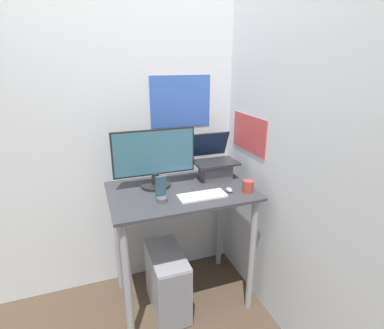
% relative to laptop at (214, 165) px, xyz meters
% --- Properties ---
extents(ground_plane, '(12.00, 12.00, 0.00)m').
position_rel_laptop_xyz_m(ground_plane, '(-0.32, -0.48, -1.03)').
color(ground_plane, '#473828').
extents(wall_back, '(6.00, 0.06, 2.60)m').
position_rel_laptop_xyz_m(wall_back, '(-0.32, 0.27, 0.27)').
color(wall_back, silver).
rests_on(wall_back, ground_plane).
extents(wall_side_right, '(0.06, 6.00, 2.60)m').
position_rel_laptop_xyz_m(wall_side_right, '(0.26, -0.48, 0.27)').
color(wall_side_right, silver).
rests_on(wall_side_right, ground_plane).
extents(desk, '(1.00, 0.66, 0.93)m').
position_rel_laptop_xyz_m(desk, '(-0.32, -0.15, -0.29)').
color(desk, '#333338').
rests_on(desk, ground_plane).
extents(laptop, '(0.33, 0.30, 0.34)m').
position_rel_laptop_xyz_m(laptop, '(0.00, 0.00, 0.00)').
color(laptop, '#4C4C51').
rests_on(laptop, desk).
extents(monitor, '(0.59, 0.22, 0.42)m').
position_rel_laptop_xyz_m(monitor, '(-0.48, -0.02, 0.11)').
color(monitor, black).
rests_on(monitor, desk).
extents(keyboard, '(0.32, 0.13, 0.02)m').
position_rel_laptop_xyz_m(keyboard, '(-0.22, -0.30, -0.09)').
color(keyboard, white).
rests_on(keyboard, desk).
extents(mouse, '(0.04, 0.07, 0.03)m').
position_rel_laptop_xyz_m(mouse, '(-0.02, -0.29, -0.08)').
color(mouse, '#99999E').
rests_on(mouse, desk).
extents(cell_phone, '(0.07, 0.07, 0.18)m').
position_rel_laptop_xyz_m(cell_phone, '(-0.49, -0.28, -0.05)').
color(cell_phone, '#4C4C51').
rests_on(cell_phone, desk).
extents(computer_tower, '(0.24, 0.48, 0.48)m').
position_rel_laptop_xyz_m(computer_tower, '(-0.46, -0.22, -0.79)').
color(computer_tower, gray).
rests_on(computer_tower, ground_plane).
extents(mug, '(0.08, 0.08, 0.08)m').
position_rel_laptop_xyz_m(mug, '(0.11, -0.33, -0.06)').
color(mug, '#9E382D').
rests_on(mug, desk).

